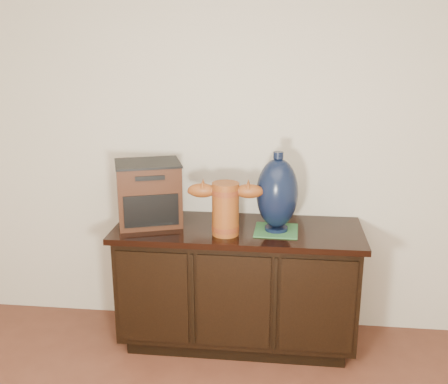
# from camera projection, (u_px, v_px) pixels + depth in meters

# --- Properties ---
(sideboard) EXTENTS (1.46, 0.56, 0.75)m
(sideboard) POSITION_uv_depth(u_px,v_px,m) (238.00, 284.00, 3.19)
(sideboard) COLOR black
(sideboard) RESTS_ON ground
(terracotta_vessel) EXTENTS (0.43, 0.17, 0.30)m
(terracotta_vessel) POSITION_uv_depth(u_px,v_px,m) (225.00, 206.00, 2.94)
(terracotta_vessel) COLOR brown
(terracotta_vessel) RESTS_ON sideboard
(tv_radio) EXTENTS (0.45, 0.41, 0.38)m
(tv_radio) POSITION_uv_depth(u_px,v_px,m) (149.00, 193.00, 3.12)
(tv_radio) COLOR #371A0D
(tv_radio) RESTS_ON sideboard
(green_mat) EXTENTS (0.25, 0.25, 0.01)m
(green_mat) POSITION_uv_depth(u_px,v_px,m) (276.00, 230.00, 3.04)
(green_mat) COLOR #2D6536
(green_mat) RESTS_ON sideboard
(lamp_base) EXTENTS (0.24, 0.24, 0.46)m
(lamp_base) POSITION_uv_depth(u_px,v_px,m) (277.00, 194.00, 2.97)
(lamp_base) COLOR black
(lamp_base) RESTS_ON green_mat
(spray_can) EXTENTS (0.06, 0.06, 0.16)m
(spray_can) POSITION_uv_depth(u_px,v_px,m) (279.00, 209.00, 3.18)
(spray_can) COLOR #5E101A
(spray_can) RESTS_ON sideboard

